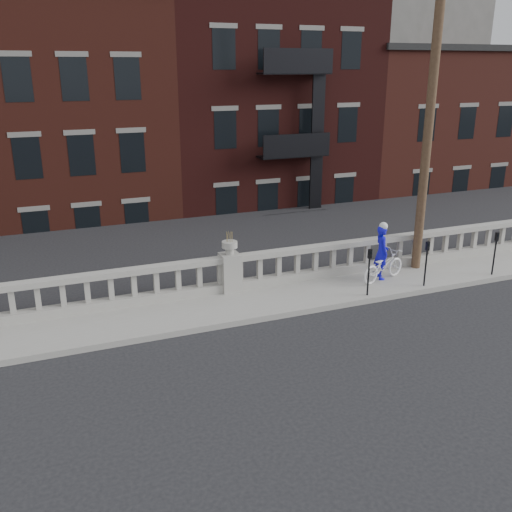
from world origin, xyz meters
The scene contains 11 objects.
ground centered at (0.00, 0.00, 0.00)m, with size 120.00×120.00×0.00m, color black.
sidewalk centered at (0.00, 3.00, 0.07)m, with size 32.00×2.20×0.15m, color gray.
balustrade centered at (0.00, 3.95, 0.64)m, with size 28.00×0.34×1.03m.
planter_pedestal centered at (0.00, 3.95, 0.83)m, with size 0.55×0.55×1.76m.
lower_level centered at (0.56, 23.04, 2.63)m, with size 80.00×44.00×20.80m.
utility_pole centered at (6.20, 3.60, 5.24)m, with size 1.60×0.28×10.00m.
parking_meter_b centered at (3.47, 2.15, 1.00)m, with size 0.10×0.09×1.36m.
parking_meter_c centered at (5.42, 2.15, 1.00)m, with size 0.10×0.09×1.36m.
parking_meter_d centered at (7.98, 2.15, 1.00)m, with size 0.10×0.09×1.36m.
bicycle centered at (4.55, 3.02, 0.60)m, with size 0.60×1.73×0.91m, color white.
cyclist centered at (4.57, 3.18, 0.98)m, with size 0.60×0.40×1.66m, color #110DC6.
Camera 1 is at (-5.01, -10.53, 6.31)m, focal length 40.00 mm.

